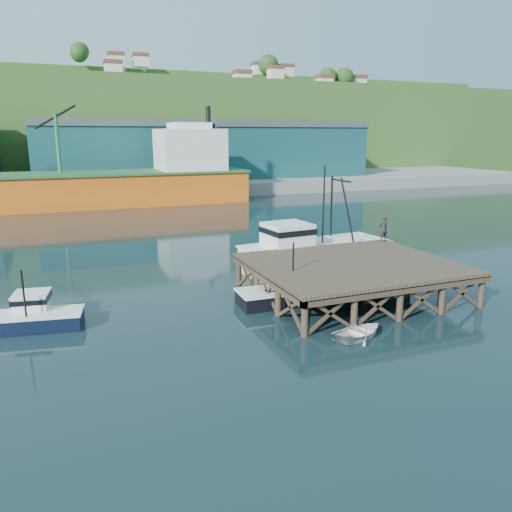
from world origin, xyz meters
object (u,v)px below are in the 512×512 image
boat_black (287,290)px  boat_navy (30,315)px  dockworker (383,229)px  trawler (313,248)px  dinghy (360,332)px

boat_black → boat_navy: bearing=177.4°
boat_black → dockworker: dockworker is taller
trawler → dinghy: 13.04m
boat_navy → boat_black: bearing=5.0°
trawler → dinghy: bearing=-113.5°
boat_navy → boat_black: 14.13m
trawler → dockworker: trawler is taller
boat_navy → trawler: 19.72m
trawler → dockworker: bearing=-30.1°
dinghy → dockworker: size_ratio=1.51×
boat_navy → dinghy: (15.07, -7.51, -0.36)m
dinghy → dockworker: 13.66m
boat_navy → trawler: (19.10, 4.83, 0.89)m
trawler → boat_navy: bearing=-171.2°
trawler → dinghy: size_ratio=4.01×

